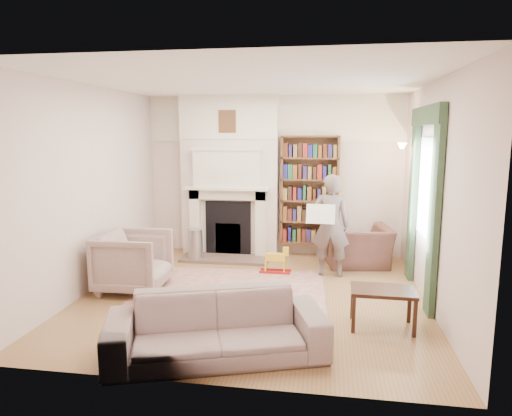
% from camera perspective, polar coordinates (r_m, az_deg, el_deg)
% --- Properties ---
extents(floor, '(4.50, 4.50, 0.00)m').
position_cam_1_polar(floor, '(6.26, -0.36, -10.82)').
color(floor, olive).
rests_on(floor, ground).
extents(ceiling, '(4.50, 4.50, 0.00)m').
position_cam_1_polar(ceiling, '(5.91, -0.39, 15.58)').
color(ceiling, white).
rests_on(ceiling, wall_back).
extents(wall_back, '(4.50, 0.00, 4.50)m').
position_cam_1_polar(wall_back, '(8.14, 2.19, 4.02)').
color(wall_back, beige).
rests_on(wall_back, floor).
extents(wall_front, '(4.50, 0.00, 4.50)m').
position_cam_1_polar(wall_front, '(3.75, -5.95, -2.42)').
color(wall_front, beige).
rests_on(wall_front, floor).
extents(wall_left, '(0.00, 4.50, 4.50)m').
position_cam_1_polar(wall_left, '(6.67, -19.85, 2.26)').
color(wall_left, beige).
rests_on(wall_left, floor).
extents(wall_right, '(0.00, 4.50, 4.50)m').
position_cam_1_polar(wall_right, '(5.99, 21.39, 1.42)').
color(wall_right, beige).
rests_on(wall_right, floor).
extents(fireplace, '(1.70, 0.58, 2.80)m').
position_cam_1_polar(fireplace, '(8.07, -3.29, 3.87)').
color(fireplace, beige).
rests_on(fireplace, floor).
extents(bookcase, '(1.00, 0.24, 1.85)m').
position_cam_1_polar(bookcase, '(7.98, 6.71, 2.23)').
color(bookcase, brown).
rests_on(bookcase, floor).
extents(window, '(0.02, 0.90, 1.30)m').
position_cam_1_polar(window, '(6.37, 20.53, 2.37)').
color(window, silver).
rests_on(window, wall_right).
extents(curtain_left, '(0.07, 0.32, 2.40)m').
position_cam_1_polar(curtain_left, '(5.72, 21.41, -0.96)').
color(curtain_left, '#2C422A').
rests_on(curtain_left, floor).
extents(curtain_right, '(0.07, 0.32, 2.40)m').
position_cam_1_polar(curtain_right, '(7.08, 19.02, 1.06)').
color(curtain_right, '#2C422A').
rests_on(curtain_right, floor).
extents(pelmet, '(0.09, 1.70, 0.24)m').
position_cam_1_polar(pelmet, '(6.32, 20.61, 10.77)').
color(pelmet, '#2C422A').
rests_on(pelmet, wall_right).
extents(wall_sconce, '(0.20, 0.24, 0.24)m').
position_cam_1_polar(wall_sconce, '(7.38, 17.47, 6.93)').
color(wall_sconce, gold).
rests_on(wall_sconce, wall_right).
extents(rug, '(2.70, 2.15, 0.01)m').
position_cam_1_polar(rug, '(6.42, -3.18, -10.25)').
color(rug, '#C1AB92').
rests_on(rug, floor).
extents(armchair_reading, '(1.15, 1.04, 0.66)m').
position_cam_1_polar(armchair_reading, '(7.67, 12.57, -4.67)').
color(armchair_reading, '#493227').
rests_on(armchair_reading, floor).
extents(armchair_left, '(0.93, 0.90, 0.82)m').
position_cam_1_polar(armchair_left, '(6.55, -15.06, -6.46)').
color(armchair_left, '#BDB49C').
rests_on(armchair_left, floor).
extents(sofa, '(2.24, 1.44, 0.61)m').
position_cam_1_polar(sofa, '(4.59, -4.91, -14.56)').
color(sofa, gray).
rests_on(sofa, floor).
extents(man_reading, '(0.59, 0.40, 1.56)m').
position_cam_1_polar(man_reading, '(6.96, 9.30, -2.17)').
color(man_reading, '#62544F').
rests_on(man_reading, floor).
extents(newspaper, '(0.42, 0.14, 0.28)m').
position_cam_1_polar(newspaper, '(6.73, 8.08, -0.75)').
color(newspaper, white).
rests_on(newspaper, man_reading).
extents(coffee_table, '(0.71, 0.46, 0.45)m').
position_cam_1_polar(coffee_table, '(5.41, 15.50, -11.98)').
color(coffee_table, '#321911').
rests_on(coffee_table, floor).
extents(paraffin_heater, '(0.26, 0.26, 0.55)m').
position_cam_1_polar(paraffin_heater, '(7.84, -7.58, -4.61)').
color(paraffin_heater, '#9DA0A5').
rests_on(paraffin_heater, floor).
extents(rocking_horse, '(0.48, 0.19, 0.42)m').
position_cam_1_polar(rocking_horse, '(7.12, 2.43, -6.52)').
color(rocking_horse, gold).
rests_on(rocking_horse, rug).
extents(board_game, '(0.42, 0.42, 0.03)m').
position_cam_1_polar(board_game, '(6.15, -3.77, -10.96)').
color(board_game, '#C4C746').
rests_on(board_game, rug).
extents(game_box_lid, '(0.32, 0.21, 0.05)m').
position_cam_1_polar(game_box_lid, '(6.26, -5.81, -10.50)').
color(game_box_lid, red).
rests_on(game_box_lid, rug).
extents(comic_annuals, '(0.63, 0.32, 0.02)m').
position_cam_1_polar(comic_annuals, '(5.78, 1.84, -12.37)').
color(comic_annuals, red).
rests_on(comic_annuals, rug).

